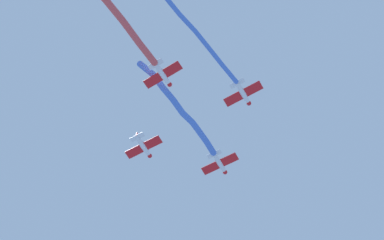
{
  "coord_description": "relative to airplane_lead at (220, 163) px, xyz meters",
  "views": [
    {
      "loc": [
        30.32,
        -27.28,
        2.53
      ],
      "look_at": [
        0.71,
        -5.58,
        77.21
      ],
      "focal_mm": 52.27,
      "sensor_mm": 36.0,
      "label": 1
    }
  ],
  "objects": [
    {
      "name": "airplane_lead",
      "position": [
        0.0,
        0.0,
        0.0
      ],
      "size": [
        5.97,
        4.64,
        1.5
      ],
      "rotation": [
        0.0,
        0.0,
        2.01
      ],
      "color": "white"
    },
    {
      "name": "smoke_trail_lead",
      "position": [
        3.67,
        -10.24,
        0.54
      ],
      "size": [
        5.93,
        17.91,
        2.62
      ],
      "color": "#4C75DB"
    },
    {
      "name": "airplane_left_wing",
      "position": [
        -4.35,
        -11.3,
        -0.4
      ],
      "size": [
        5.98,
        4.64,
        1.5
      ],
      "rotation": [
        0.0,
        0.0,
        2.0
      ],
      "color": "white"
    },
    {
      "name": "airplane_right_wing",
      "position": [
        11.31,
        -4.35,
        0.3
      ],
      "size": [
        6.0,
        4.65,
        1.5
      ],
      "rotation": [
        0.0,
        0.0,
        1.98
      ],
      "color": "white"
    },
    {
      "name": "smoke_trail_right_wing",
      "position": [
        15.93,
        -21.67,
        -0.49
      ],
      "size": [
        7.14,
        31.56,
        2.69
      ],
      "color": "#4C75DB"
    },
    {
      "name": "airplane_slot",
      "position": [
        6.96,
        -15.65,
        -0.2
      ],
      "size": [
        6.03,
        4.66,
        1.5
      ],
      "rotation": [
        0.0,
        0.0,
        1.95
      ],
      "color": "white"
    },
    {
      "name": "smoke_trail_slot",
      "position": [
        10.85,
        -27.52,
        -0.8
      ],
      "size": [
        6.29,
        20.83,
        2.32
      ],
      "color": "#DB4C4C"
    }
  ]
}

